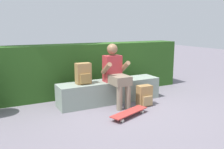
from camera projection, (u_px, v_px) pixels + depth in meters
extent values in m
plane|color=slate|center=(116.00, 105.00, 4.77)|extent=(24.00, 24.00, 0.00)
cube|color=gray|center=(110.00, 91.00, 4.96)|extent=(2.14, 0.48, 0.45)
cube|color=#B73338|center=(112.00, 68.00, 4.82)|extent=(0.34, 0.22, 0.52)
sphere|color=#8C6647|center=(112.00, 49.00, 4.74)|extent=(0.21, 0.21, 0.21)
cube|color=gray|center=(120.00, 80.00, 4.58)|extent=(0.32, 0.40, 0.17)
cylinder|color=gray|center=(119.00, 98.00, 4.47)|extent=(0.11, 0.11, 0.45)
cylinder|color=gray|center=(128.00, 97.00, 4.55)|extent=(0.11, 0.11, 0.45)
cylinder|color=#8C6647|center=(106.00, 68.00, 4.60)|extent=(0.09, 0.33, 0.27)
cylinder|color=#8C6647|center=(125.00, 67.00, 4.78)|extent=(0.09, 0.33, 0.27)
cube|color=#BC3833|center=(129.00, 112.00, 4.17)|extent=(0.82, 0.47, 0.02)
cylinder|color=silver|center=(135.00, 110.00, 4.43)|extent=(0.06, 0.05, 0.05)
cylinder|color=silver|center=(142.00, 112.00, 4.33)|extent=(0.06, 0.05, 0.05)
cylinder|color=silver|center=(115.00, 118.00, 4.02)|extent=(0.06, 0.05, 0.05)
cylinder|color=silver|center=(122.00, 121.00, 3.92)|extent=(0.06, 0.05, 0.05)
cube|color=#A37A47|center=(83.00, 73.00, 4.62)|extent=(0.28, 0.18, 0.40)
cube|color=olive|center=(85.00, 79.00, 4.54)|extent=(0.20, 0.05, 0.18)
cube|color=#A37A47|center=(144.00, 95.00, 4.74)|extent=(0.28, 0.18, 0.40)
cube|color=#A38456|center=(148.00, 101.00, 4.66)|extent=(0.20, 0.05, 0.18)
cube|color=#274F1A|center=(79.00, 69.00, 5.46)|extent=(5.04, 0.54, 1.14)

